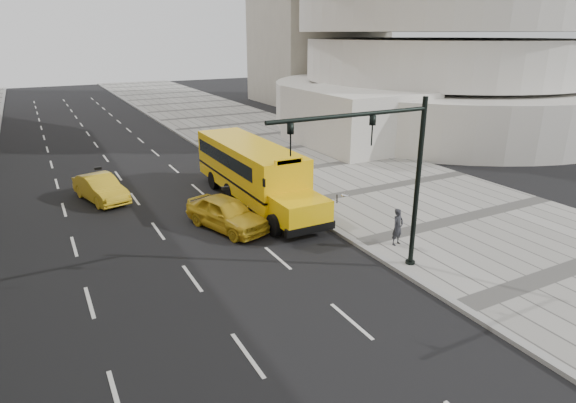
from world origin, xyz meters
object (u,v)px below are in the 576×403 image
traffic_signal (388,168)px  school_bus (251,168)px  taxi_near (227,213)px  pedestrian (398,227)px  taxi_far (101,188)px

traffic_signal → school_bus: bearing=94.0°
school_bus → taxi_near: (-2.64, -3.12, -1.02)m
traffic_signal → taxi_near: bearing=115.9°
taxi_near → pedestrian: bearing=-62.1°
taxi_near → pedestrian: 7.56m
taxi_far → taxi_near: bearing=-71.5°
taxi_far → pedestrian: bearing=-65.4°
taxi_near → taxi_far: bearing=105.3°
taxi_near → traffic_signal: size_ratio=0.68×
taxi_far → pedestrian: (9.87, -12.00, 0.24)m
school_bus → pedestrian: (2.79, -8.37, -0.84)m
taxi_far → pedestrian: 15.54m
school_bus → taxi_near: 4.21m
traffic_signal → pedestrian: bearing=37.5°
taxi_far → pedestrian: pedestrian is taller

